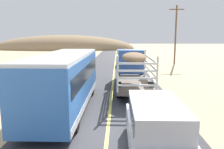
# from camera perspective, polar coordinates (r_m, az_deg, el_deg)

# --- Properties ---
(ground_plane) EXTENTS (240.00, 240.00, 0.00)m
(ground_plane) POSITION_cam_1_polar(r_m,az_deg,el_deg) (10.12, -1.19, -15.04)
(ground_plane) COLOR #CCB284
(road_surface) EXTENTS (8.00, 120.00, 0.02)m
(road_surface) POSITION_cam_1_polar(r_m,az_deg,el_deg) (10.12, -1.19, -14.99)
(road_surface) COLOR #38383D
(road_surface) RESTS_ON ground
(road_centre_line) EXTENTS (0.16, 117.60, 0.00)m
(road_centre_line) POSITION_cam_1_polar(r_m,az_deg,el_deg) (10.11, -1.19, -14.93)
(road_centre_line) COLOR #D8CC4C
(road_centre_line) RESTS_ON road_surface
(suv_near) EXTENTS (1.90, 4.62, 1.93)m
(suv_near) POSITION_cam_1_polar(r_m,az_deg,el_deg) (8.50, 10.74, -12.19)
(suv_near) COLOR silver
(suv_near) RESTS_ON road_surface
(livestock_truck) EXTENTS (2.53, 9.70, 3.02)m
(livestock_truck) POSITION_cam_1_polar(r_m,az_deg,el_deg) (20.10, 4.81, 2.59)
(livestock_truck) COLOR #3359A5
(livestock_truck) RESTS_ON road_surface
(bus) EXTENTS (2.54, 10.00, 3.21)m
(bus) POSITION_cam_1_polar(r_m,az_deg,el_deg) (13.40, -11.47, -1.25)
(bus) COLOR #3872C6
(bus) RESTS_ON road_surface
(car_far) EXTENTS (1.90, 4.62, 1.93)m
(car_far) POSITION_cam_1_polar(r_m,az_deg,el_deg) (33.56, 3.45, 4.18)
(car_far) COLOR silver
(car_far) RESTS_ON road_surface
(power_pole_mid) EXTENTS (2.20, 0.24, 8.73)m
(power_pole_mid) POSITION_cam_1_polar(r_m,az_deg,el_deg) (36.40, 15.55, 9.90)
(power_pole_mid) COLOR brown
(power_pole_mid) RESTS_ON ground
(distant_hill) EXTENTS (46.58, 20.26, 9.13)m
(distant_hill) POSITION_cam_1_polar(r_m,az_deg,el_deg) (77.29, -12.00, 6.20)
(distant_hill) COLOR #997C5A
(distant_hill) RESTS_ON ground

